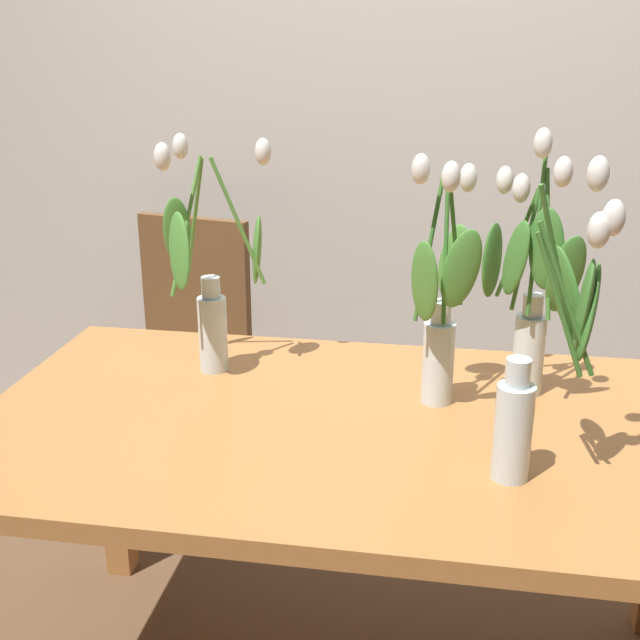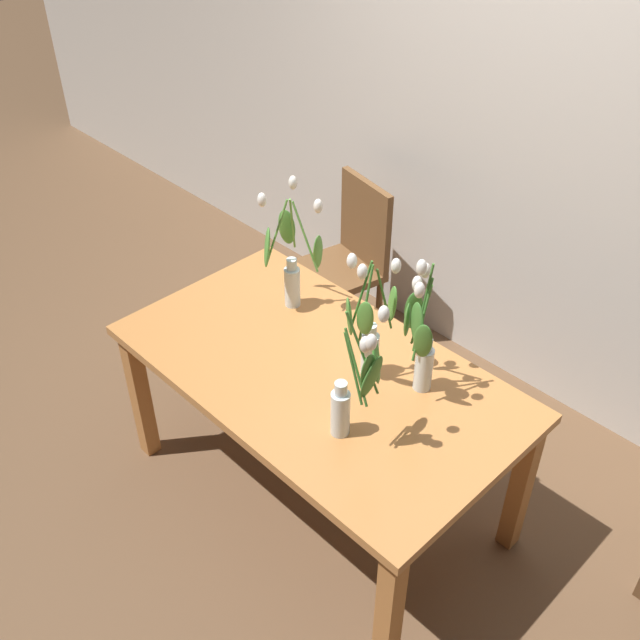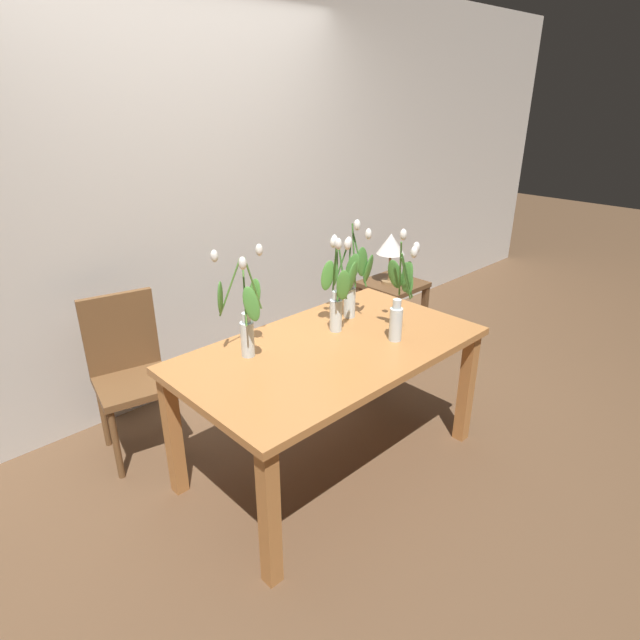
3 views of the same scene
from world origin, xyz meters
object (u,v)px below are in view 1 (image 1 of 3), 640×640
Objects in this scene: dining_table at (357,459)px; tulip_vase_1 at (442,315)px; tulip_vase_0 at (529,299)px; dining_chair at (183,342)px; tulip_vase_2 at (543,369)px; tulip_vase_3 at (209,286)px.

tulip_vase_1 reaches higher than dining_table.
tulip_vase_0 reaches higher than dining_chair.
tulip_vase_1 is (0.16, 0.11, 0.29)m from dining_table.
tulip_vase_2 is 0.81m from tulip_vase_3.
tulip_vase_1 is at bearing 123.11° from tulip_vase_2.
tulip_vase_0 is 1.35m from dining_chair.
tulip_vase_2 reaches higher than dining_table.
dining_table is 0.53m from tulip_vase_3.
tulip_vase_0 is 0.19m from tulip_vase_1.
tulip_vase_0 is (0.34, 0.18, 0.32)m from dining_table.
tulip_vase_2 is at bearing -56.89° from tulip_vase_1.
tulip_vase_0 is 1.08× the size of tulip_vase_3.
tulip_vase_3 reaches higher than tulip_vase_1.
dining_chair is (-0.86, 0.80, -0.42)m from tulip_vase_1.
tulip_vase_1 is at bearing -159.44° from tulip_vase_0.
tulip_vase_0 is 0.72m from tulip_vase_3.
tulip_vase_1 is 0.95× the size of tulip_vase_2.
dining_table is 0.35m from tulip_vase_1.
dining_chair is (-1.04, 1.08, -0.42)m from tulip_vase_2.
tulip_vase_0 is at bearing -2.93° from tulip_vase_3.
tulip_vase_1 is 0.58× the size of dining_chair.
tulip_vase_0 reaches higher than tulip_vase_3.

